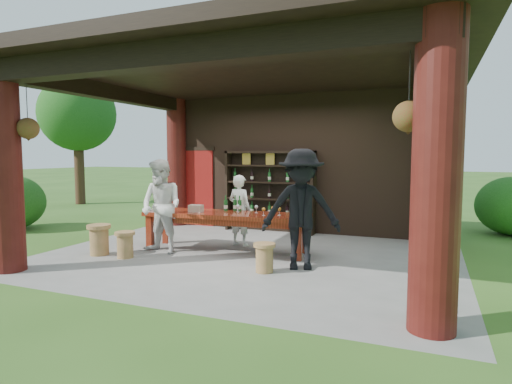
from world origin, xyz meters
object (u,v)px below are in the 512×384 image
at_px(stool_far_left, 99,239).
at_px(napkin_basket, 196,208).
at_px(stool_near_right, 264,257).
at_px(guest_woman, 162,206).
at_px(guest_man, 301,209).
at_px(stool_near_left, 125,244).
at_px(tasting_table, 226,219).
at_px(host, 240,210).
at_px(wine_shelf, 269,191).

distance_m(stool_far_left, napkin_basket, 1.87).
height_order(stool_near_right, stool_far_left, stool_far_left).
height_order(guest_woman, guest_man, guest_man).
distance_m(stool_near_right, napkin_basket, 2.14).
bearing_deg(stool_far_left, stool_near_left, -0.75).
bearing_deg(tasting_table, host, 87.92).
distance_m(tasting_table, guest_woman, 1.25).
bearing_deg(stool_far_left, guest_woman, 31.11).
bearing_deg(stool_near_right, napkin_basket, 151.53).
bearing_deg(wine_shelf, stool_near_right, -70.82).
relative_size(wine_shelf, stool_near_right, 4.78).
relative_size(wine_shelf, guest_woman, 1.25).
bearing_deg(guest_woman, guest_man, 6.02).
height_order(wine_shelf, napkin_basket, wine_shelf).
bearing_deg(tasting_table, stool_far_left, -150.21).
distance_m(wine_shelf, guest_man, 3.39).
bearing_deg(host, stool_far_left, 53.67).
bearing_deg(stool_far_left, stool_near_right, 1.01).
distance_m(guest_woman, guest_man, 2.77).
bearing_deg(host, guest_man, 155.76).
bearing_deg(stool_near_right, stool_near_left, -178.59).
height_order(wine_shelf, tasting_table, wine_shelf).
bearing_deg(stool_near_left, wine_shelf, 66.53).
distance_m(stool_far_left, host, 2.76).
relative_size(wine_shelf, stool_far_left, 3.92).
xyz_separation_m(stool_far_left, napkin_basket, (1.47, 1.04, 0.52)).
bearing_deg(guest_man, stool_far_left, 168.90).
height_order(tasting_table, napkin_basket, napkin_basket).
bearing_deg(napkin_basket, tasting_table, 13.22).
distance_m(host, guest_woman, 1.62).
xyz_separation_m(guest_man, napkin_basket, (-2.28, 0.56, -0.16)).
bearing_deg(tasting_table, wine_shelf, 88.87).
height_order(guest_woman, napkin_basket, guest_woman).
distance_m(tasting_table, host, 0.60).
height_order(host, guest_man, guest_man).
bearing_deg(guest_woman, stool_near_left, -114.20).
relative_size(stool_near_right, napkin_basket, 1.79).
relative_size(stool_near_right, stool_far_left, 0.82).
xyz_separation_m(stool_far_left, host, (2.08, 1.77, 0.43)).
relative_size(tasting_table, stool_near_left, 6.86).
bearing_deg(guest_man, napkin_basket, 147.87).
distance_m(wine_shelf, stool_near_left, 3.84).
relative_size(wine_shelf, guest_man, 1.13).
height_order(tasting_table, stool_near_right, tasting_table).
bearing_deg(guest_woman, tasting_table, 36.82).
height_order(guest_man, napkin_basket, guest_man).
height_order(host, napkin_basket, host).
bearing_deg(host, guest_woman, 60.31).
height_order(tasting_table, host, host).
bearing_deg(host, napkin_basket, 63.46).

